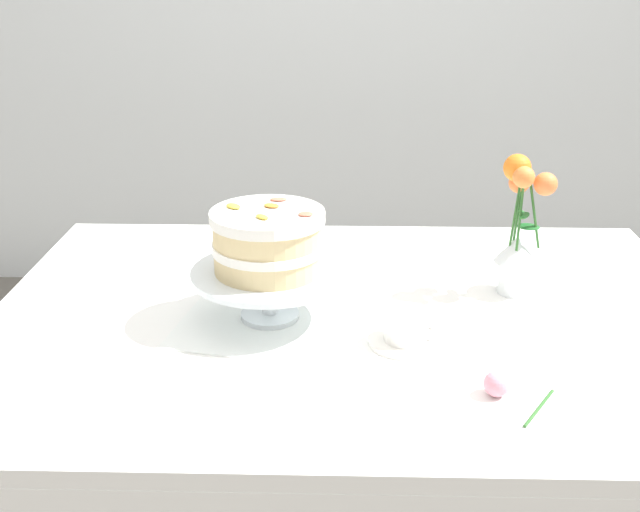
% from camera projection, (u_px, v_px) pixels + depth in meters
% --- Properties ---
extents(dining_table, '(1.40, 1.00, 0.74)m').
position_uv_depth(dining_table, '(352.00, 359.00, 1.51)').
color(dining_table, white).
rests_on(dining_table, ground).
extents(linen_napkin, '(0.37, 0.37, 0.00)m').
position_uv_depth(linen_napkin, '(270.00, 318.00, 1.47)').
color(linen_napkin, white).
rests_on(linen_napkin, dining_table).
extents(cake_stand, '(0.29, 0.29, 0.10)m').
position_uv_depth(cake_stand, '(269.00, 279.00, 1.44)').
color(cake_stand, silver).
rests_on(cake_stand, linen_napkin).
extents(layer_cake, '(0.21, 0.21, 0.12)m').
position_uv_depth(layer_cake, '(268.00, 241.00, 1.41)').
color(layer_cake, beige).
rests_on(layer_cake, cake_stand).
extents(flower_vase, '(0.11, 0.09, 0.29)m').
position_uv_depth(flower_vase, '(519.00, 232.00, 1.53)').
color(flower_vase, silver).
rests_on(flower_vase, dining_table).
extents(teacup, '(0.13, 0.13, 0.06)m').
position_uv_depth(teacup, '(406.00, 330.00, 1.37)').
color(teacup, white).
rests_on(teacup, dining_table).
extents(fallen_rose, '(0.11, 0.11, 0.04)m').
position_uv_depth(fallen_rose, '(498.00, 385.00, 1.21)').
color(fallen_rose, '#2D6028').
rests_on(fallen_rose, dining_table).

